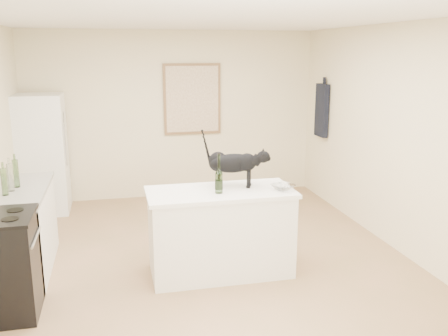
# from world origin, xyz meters

# --- Properties ---
(floor) EXTENTS (5.50, 5.50, 0.00)m
(floor) POSITION_xyz_m (0.00, 0.00, 0.00)
(floor) COLOR #A17556
(floor) RESTS_ON ground
(ceiling) EXTENTS (5.50, 5.50, 0.00)m
(ceiling) POSITION_xyz_m (0.00, 0.00, 2.60)
(ceiling) COLOR white
(ceiling) RESTS_ON ground
(wall_back) EXTENTS (4.50, 0.00, 4.50)m
(wall_back) POSITION_xyz_m (0.00, 2.75, 1.30)
(wall_back) COLOR beige
(wall_back) RESTS_ON ground
(wall_front) EXTENTS (4.50, 0.00, 4.50)m
(wall_front) POSITION_xyz_m (0.00, -2.75, 1.30)
(wall_front) COLOR beige
(wall_front) RESTS_ON ground
(wall_right) EXTENTS (0.00, 5.50, 5.50)m
(wall_right) POSITION_xyz_m (2.25, 0.00, 1.30)
(wall_right) COLOR beige
(wall_right) RESTS_ON ground
(island_base) EXTENTS (1.44, 0.67, 0.86)m
(island_base) POSITION_xyz_m (0.10, -0.20, 0.43)
(island_base) COLOR white
(island_base) RESTS_ON floor
(island_top) EXTENTS (1.50, 0.70, 0.04)m
(island_top) POSITION_xyz_m (0.10, -0.20, 0.88)
(island_top) COLOR white
(island_top) RESTS_ON island_base
(left_cabinets) EXTENTS (0.60, 1.40, 0.86)m
(left_cabinets) POSITION_xyz_m (-1.95, 0.30, 0.43)
(left_cabinets) COLOR white
(left_cabinets) RESTS_ON floor
(left_countertop) EXTENTS (0.62, 1.44, 0.04)m
(left_countertop) POSITION_xyz_m (-1.95, 0.30, 0.88)
(left_countertop) COLOR gray
(left_countertop) RESTS_ON left_cabinets
(stove) EXTENTS (0.60, 0.60, 0.90)m
(stove) POSITION_xyz_m (-1.95, -0.60, 0.45)
(stove) COLOR black
(stove) RESTS_ON floor
(fridge) EXTENTS (0.68, 0.68, 1.70)m
(fridge) POSITION_xyz_m (-1.95, 2.35, 0.85)
(fridge) COLOR white
(fridge) RESTS_ON floor
(artwork_frame) EXTENTS (0.90, 0.03, 1.10)m
(artwork_frame) POSITION_xyz_m (0.30, 2.72, 1.55)
(artwork_frame) COLOR brown
(artwork_frame) RESTS_ON wall_back
(artwork_canvas) EXTENTS (0.82, 0.00, 1.02)m
(artwork_canvas) POSITION_xyz_m (0.30, 2.70, 1.55)
(artwork_canvas) COLOR beige
(artwork_canvas) RESTS_ON wall_back
(hanging_garment) EXTENTS (0.08, 0.34, 0.80)m
(hanging_garment) POSITION_xyz_m (2.19, 2.05, 1.40)
(hanging_garment) COLOR black
(hanging_garment) RESTS_ON wall_right
(black_cat) EXTENTS (0.66, 0.41, 0.44)m
(black_cat) POSITION_xyz_m (0.26, -0.07, 1.12)
(black_cat) COLOR black
(black_cat) RESTS_ON island_top
(wine_bottle) EXTENTS (0.10, 0.10, 0.36)m
(wine_bottle) POSITION_xyz_m (0.07, -0.29, 1.08)
(wine_bottle) COLOR #2D5220
(wine_bottle) RESTS_ON island_top
(glass_bowl) EXTENTS (0.29, 0.29, 0.06)m
(glass_bowl) POSITION_xyz_m (0.73, -0.32, 0.93)
(glass_bowl) COLOR white
(glass_bowl) RESTS_ON island_top
(fridge_paper) EXTENTS (0.02, 0.12, 0.16)m
(fridge_paper) POSITION_xyz_m (-1.60, 2.35, 1.36)
(fridge_paper) COLOR white
(fridge_paper) RESTS_ON fridge
(counter_bottle_cluster) EXTENTS (0.12, 0.35, 0.29)m
(counter_bottle_cluster) POSITION_xyz_m (-1.97, 0.26, 1.04)
(counter_bottle_cluster) COLOR #2F5B1F
(counter_bottle_cluster) RESTS_ON left_countertop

